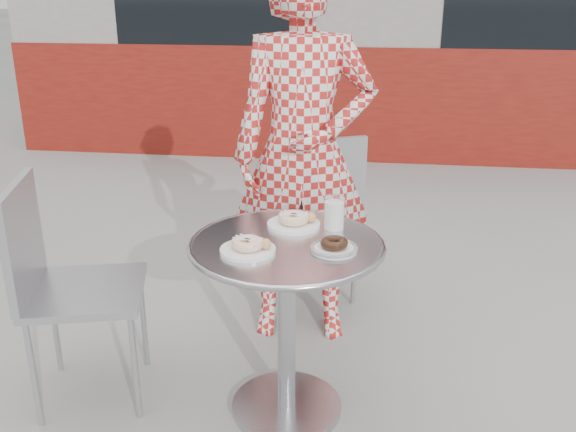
# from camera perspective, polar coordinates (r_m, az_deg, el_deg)

# --- Properties ---
(ground) EXTENTS (60.00, 60.00, 0.00)m
(ground) POSITION_cam_1_polar(r_m,az_deg,el_deg) (2.56, -0.06, -17.12)
(ground) COLOR gray
(ground) RESTS_ON ground
(bistro_table) EXTENTS (0.69, 0.69, 0.70)m
(bistro_table) POSITION_cam_1_polar(r_m,az_deg,el_deg) (2.30, -0.13, -6.27)
(bistro_table) COLOR silver
(bistro_table) RESTS_ON ground
(chair_far) EXTENTS (0.55, 0.55, 0.87)m
(chair_far) POSITION_cam_1_polar(r_m,az_deg,el_deg) (3.28, 1.98, -2.69)
(chair_far) COLOR #ABAEB3
(chair_far) RESTS_ON ground
(chair_left) EXTENTS (0.52, 0.51, 0.88)m
(chair_left) POSITION_cam_1_polar(r_m,az_deg,el_deg) (2.63, -17.40, -9.89)
(chair_left) COLOR #ABAEB3
(chair_left) RESTS_ON ground
(seated_person) EXTENTS (0.66, 0.47, 1.69)m
(seated_person) POSITION_cam_1_polar(r_m,az_deg,el_deg) (2.77, 1.40, 5.49)
(seated_person) COLOR #B11E1B
(seated_person) RESTS_ON ground
(plate_far) EXTENTS (0.20, 0.20, 0.05)m
(plate_far) POSITION_cam_1_polar(r_m,az_deg,el_deg) (2.36, 0.59, -0.44)
(plate_far) COLOR white
(plate_far) RESTS_ON bistro_table
(plate_near) EXTENTS (0.19, 0.19, 0.05)m
(plate_near) POSITION_cam_1_polar(r_m,az_deg,el_deg) (2.15, -3.51, -2.72)
(plate_near) COLOR white
(plate_near) RESTS_ON bistro_table
(plate_checker) EXTENTS (0.16, 0.16, 0.04)m
(plate_checker) POSITION_cam_1_polar(r_m,az_deg,el_deg) (2.16, 4.11, -2.73)
(plate_checker) COLOR white
(plate_checker) RESTS_ON bistro_table
(milk_cup) EXTENTS (0.08, 0.08, 0.12)m
(milk_cup) POSITION_cam_1_polar(r_m,az_deg,el_deg) (2.34, 4.13, 0.21)
(milk_cup) COLOR white
(milk_cup) RESTS_ON bistro_table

